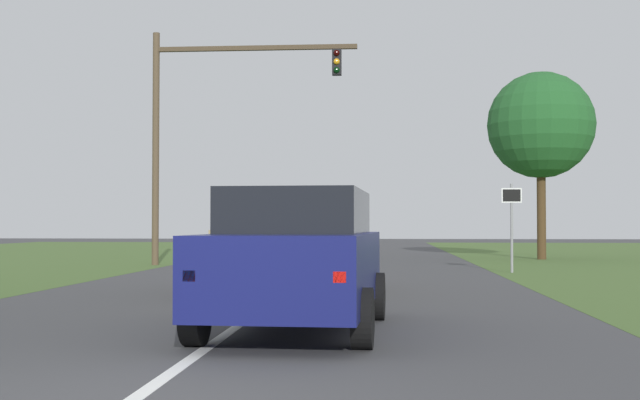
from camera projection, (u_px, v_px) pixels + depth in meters
The scene contains 7 objects.
ground_plane at pixel (293, 287), 18.99m from camera, with size 120.00×120.00×0.00m, color #424244.
lane_centre_stripe at pixel (170, 374), 8.03m from camera, with size 0.16×41.81×0.01m, color white.
red_suv_near at pixel (297, 256), 11.29m from camera, with size 2.43×4.83×1.93m.
pickup_truck_lead at pixel (282, 245), 17.78m from camera, with size 2.38×5.21×1.93m.
traffic_light at pixel (206, 112), 29.10m from camera, with size 7.27×0.40×8.26m.
keep_moving_sign at pixel (512, 216), 24.61m from camera, with size 0.60×0.09×2.66m.
oak_tree_right at pixel (541, 126), 33.80m from camera, with size 4.37×4.37×7.70m.
Camera 1 is at (2.08, -7.03, 1.47)m, focal length 46.27 mm.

